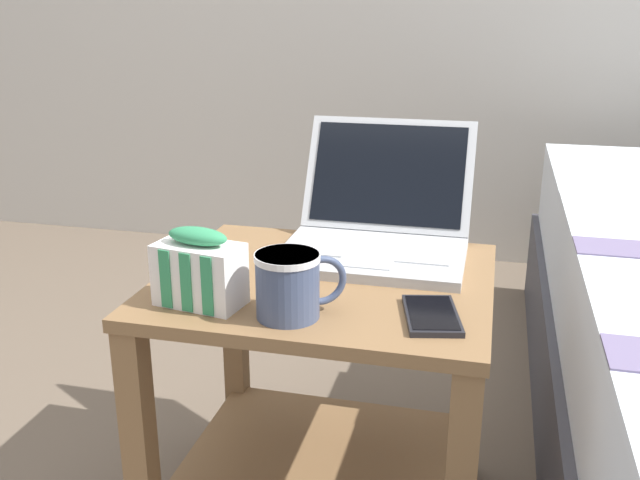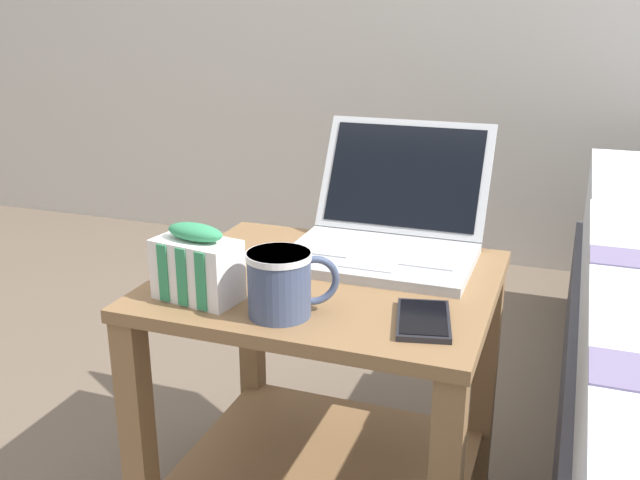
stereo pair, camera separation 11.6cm
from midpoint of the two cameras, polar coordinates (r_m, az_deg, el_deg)
The scene contains 5 objects.
bedside_table at distance 1.30m, azimuth 3.17°, elevation -10.65°, with size 0.57×0.50×0.51m.
laptop at distance 1.34m, azimuth 7.92°, elevation 0.81°, with size 0.34×0.36×0.23m.
mug_front_left at distance 1.06m, azimuth 0.02°, elevation -3.33°, with size 0.13×0.10×0.10m.
snack_bag at distance 1.13m, azimuth -6.92°, elevation -2.12°, with size 0.14×0.09×0.12m.
cell_phone at distance 1.07m, azimuth 11.39°, elevation -6.34°, with size 0.11×0.15×0.01m.
Camera 2 is at (0.38, -1.08, 0.96)m, focal length 40.00 mm.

